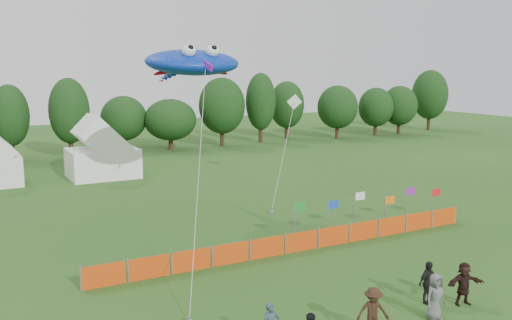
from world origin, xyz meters
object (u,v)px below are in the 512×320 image
tent_right (102,154)px  spectator_d (428,282)px  spectator_c (373,312)px  barrier_fence (301,241)px  stingray_kite (191,63)px  spectator_e (435,297)px  spectator_f (464,284)px

tent_right → spectator_d: tent_right is taller
spectator_c → barrier_fence: bearing=98.6°
barrier_fence → stingray_kite: stingray_kite is taller
spectator_c → spectator_e: 2.91m
stingray_kite → tent_right: bearing=100.0°
spectator_d → spectator_f: (1.16, -0.77, -0.00)m
tent_right → spectator_f: bearing=-79.5°
spectator_e → barrier_fence: bearing=87.7°
tent_right → spectator_c: tent_right is taller
spectator_d → spectator_e: (-0.84, -1.20, 0.02)m
spectator_e → spectator_f: 2.04m
spectator_d → stingray_kite: 20.32m
spectator_c → spectator_f: (4.91, 0.41, -0.03)m
spectator_c → spectator_f: spectator_c is taller
stingray_kite → spectator_c: bearing=-93.7°
tent_right → spectator_d: 32.61m
spectator_c → spectator_e: size_ratio=1.01×
spectator_e → spectator_f: bearing=9.8°
tent_right → barrier_fence: size_ratio=0.26×
spectator_e → spectator_f: (1.99, 0.43, -0.02)m
spectator_d → spectator_c: bearing=-171.1°
tent_right → barrier_fence: bearing=-80.4°
spectator_f → spectator_d: bearing=159.6°
tent_right → spectator_d: size_ratio=3.28×
barrier_fence → spectator_f: spectator_f is taller
spectator_e → stingray_kite: stingray_kite is taller
barrier_fence → spectator_c: 9.45m
tent_right → spectator_e: size_ratio=3.20×
spectator_f → spectator_e: bearing=-154.6°
spectator_f → stingray_kite: 21.18m
barrier_fence → spectator_c: (-2.89, -8.99, 0.40)m
spectator_f → stingray_kite: (-3.66, 18.99, 8.63)m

